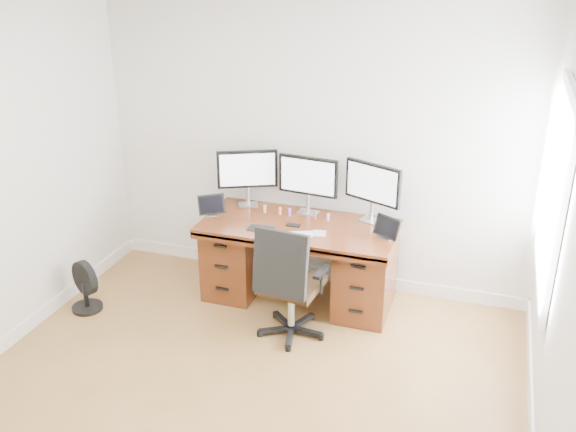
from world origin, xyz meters
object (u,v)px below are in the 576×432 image
(monitor_center, at_px, (308,178))
(keyboard, at_px, (298,235))
(office_chair, at_px, (289,301))
(floor_fan, at_px, (85,287))
(desk, at_px, (300,258))

(monitor_center, bearing_deg, keyboard, -77.69)
(office_chair, distance_m, floor_fan, 1.84)
(monitor_center, xyz_separation_m, keyboard, (0.06, -0.49, -0.33))
(desk, height_order, keyboard, keyboard)
(floor_fan, xyz_separation_m, keyboard, (1.79, 0.53, 0.53))
(desk, distance_m, monitor_center, 0.72)
(desk, height_order, monitor_center, monitor_center)
(desk, relative_size, keyboard, 6.77)
(desk, distance_m, floor_fan, 1.91)
(keyboard, bearing_deg, office_chair, -105.66)
(desk, xyz_separation_m, keyboard, (0.06, -0.25, 0.36))
(office_chair, xyz_separation_m, monitor_center, (-0.10, 0.86, 0.75))
(office_chair, bearing_deg, monitor_center, 102.38)
(desk, relative_size, floor_fan, 3.67)
(monitor_center, bearing_deg, floor_fan, -143.88)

